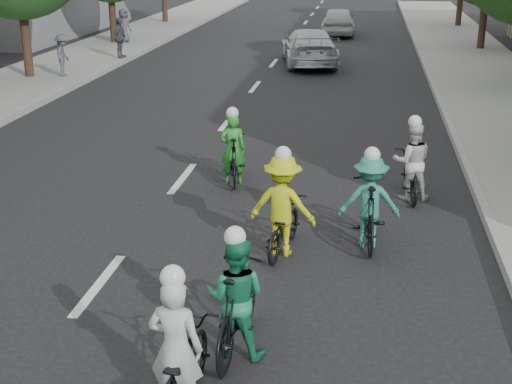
% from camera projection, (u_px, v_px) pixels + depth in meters
% --- Properties ---
extents(ground, '(120.00, 120.00, 0.00)m').
position_uv_depth(ground, '(99.00, 285.00, 10.53)').
color(ground, black).
rests_on(ground, ground).
extents(curb_left, '(0.18, 80.00, 0.18)m').
position_uv_depth(curb_left, '(23.00, 111.00, 20.68)').
color(curb_left, '#999993').
rests_on(curb_left, ground).
extents(curb_right, '(0.18, 80.00, 0.18)m').
position_uv_depth(curb_right, '(450.00, 127.00, 18.94)').
color(curb_right, '#999993').
rests_on(curb_right, ground).
extents(cyclist_0, '(1.05, 1.88, 1.71)m').
position_uv_depth(cyclist_0, '(369.00, 207.00, 11.71)').
color(cyclist_0, black).
rests_on(cyclist_0, ground).
extents(cyclist_1, '(1.16, 1.70, 1.81)m').
position_uv_depth(cyclist_1, '(283.00, 214.00, 11.39)').
color(cyclist_1, black).
rests_on(cyclist_1, ground).
extents(cyclist_2, '(0.76, 1.83, 1.76)m').
position_uv_depth(cyclist_2, '(178.00, 364.00, 7.55)').
color(cyclist_2, black).
rests_on(cyclist_2, ground).
extents(cyclist_3, '(0.78, 1.71, 1.68)m').
position_uv_depth(cyclist_3, '(411.00, 169.00, 13.87)').
color(cyclist_3, black).
rests_on(cyclist_3, ground).
extents(cyclist_4, '(0.81, 1.75, 1.62)m').
position_uv_depth(cyclist_4, '(233.00, 155.00, 14.78)').
color(cyclist_4, black).
rests_on(cyclist_4, ground).
extents(cyclist_5, '(0.79, 1.92, 1.69)m').
position_uv_depth(cyclist_5, '(237.00, 304.00, 8.64)').
color(cyclist_5, black).
rests_on(cyclist_5, ground).
extents(follow_car_lead, '(2.87, 5.25, 1.44)m').
position_uv_depth(follow_car_lead, '(309.00, 47.00, 28.51)').
color(follow_car_lead, silver).
rests_on(follow_car_lead, ground).
extents(follow_car_trail, '(1.88, 4.32, 1.45)m').
position_uv_depth(follow_car_trail, '(338.00, 21.00, 37.34)').
color(follow_car_trail, silver).
rests_on(follow_car_trail, ground).
extents(spectator_0, '(0.70, 1.04, 1.49)m').
position_uv_depth(spectator_0, '(63.00, 55.00, 25.36)').
color(spectator_0, '#504E5C').
rests_on(spectator_0, sidewalk_left).
extents(spectator_1, '(0.51, 1.00, 1.64)m').
position_uv_depth(spectator_1, '(120.00, 38.00, 29.18)').
color(spectator_1, '#4D4B58').
rests_on(spectator_1, sidewalk_left).
extents(spectator_2, '(0.75, 0.89, 1.55)m').
position_uv_depth(spectator_2, '(124.00, 26.00, 33.64)').
color(spectator_2, '#4B4A57').
rests_on(spectator_2, sidewalk_left).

